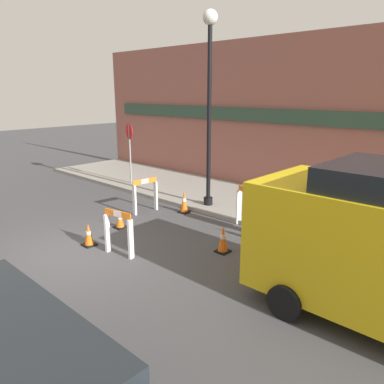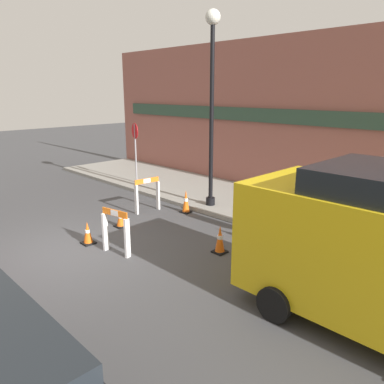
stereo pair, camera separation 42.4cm
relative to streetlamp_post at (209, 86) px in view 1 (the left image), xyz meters
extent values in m
plane|color=#424244|center=(-0.02, -5.08, -3.80)|extent=(60.00, 60.00, 0.00)
cube|color=gray|center=(-0.02, 1.24, -3.74)|extent=(18.00, 3.63, 0.12)
cube|color=#93564C|center=(-0.02, 3.13, -1.05)|extent=(18.00, 0.12, 5.50)
cube|color=#2D4738|center=(-0.02, 3.02, -1.00)|extent=(16.20, 0.10, 0.50)
cylinder|color=black|center=(0.00, 0.00, -3.56)|extent=(0.29, 0.29, 0.24)
cylinder|color=black|center=(0.00, 0.00, -0.99)|extent=(0.13, 0.13, 5.38)
sphere|color=silver|center=(0.00, 0.00, 1.88)|extent=(0.44, 0.44, 0.44)
cylinder|color=gray|center=(-4.13, 0.14, -2.53)|extent=(0.06, 0.06, 2.31)
cylinder|color=red|center=(-4.13, 0.14, -1.64)|extent=(0.59, 0.17, 0.60)
cube|color=white|center=(0.49, -4.17, -3.34)|extent=(0.08, 0.14, 0.92)
cube|color=white|center=(1.18, -4.04, -3.34)|extent=(0.08, 0.14, 0.92)
cube|color=orange|center=(0.83, -4.11, -2.81)|extent=(0.76, 0.17, 0.15)
cube|color=white|center=(0.83, -4.11, -2.81)|extent=(0.23, 0.07, 0.14)
cube|color=white|center=(2.25, -0.91, -3.30)|extent=(0.12, 0.14, 1.00)
cube|color=white|center=(1.60, -0.54, -3.30)|extent=(0.12, 0.14, 1.00)
cube|color=orange|center=(1.93, -0.73, -2.73)|extent=(0.72, 0.42, 0.15)
cube|color=white|center=(1.93, -0.73, -2.73)|extent=(0.23, 0.15, 0.13)
cube|color=white|center=(-1.11, -1.25, -3.34)|extent=(0.14, 0.07, 0.92)
cube|color=white|center=(-1.19, -2.04, -3.34)|extent=(0.14, 0.07, 0.92)
cube|color=orange|center=(-1.15, -1.65, -2.81)|extent=(0.11, 0.85, 0.15)
cube|color=white|center=(-1.15, -1.65, -2.81)|extent=(0.06, 0.26, 0.14)
cube|color=black|center=(2.48, -2.36, -3.78)|extent=(0.30, 0.30, 0.04)
cone|color=orange|center=(2.48, -2.36, -3.45)|extent=(0.22, 0.22, 0.63)
cylinder|color=white|center=(2.48, -2.36, -3.41)|extent=(0.13, 0.13, 0.09)
cube|color=black|center=(-0.15, -4.28, -3.78)|extent=(0.30, 0.30, 0.04)
cone|color=orange|center=(-0.15, -4.28, -3.50)|extent=(0.22, 0.23, 0.53)
cylinder|color=white|center=(-0.15, -4.28, -3.47)|extent=(0.13, 0.13, 0.07)
cube|color=black|center=(-0.59, -3.03, -3.78)|extent=(0.30, 0.30, 0.04)
cone|color=orange|center=(-0.59, -3.03, -3.53)|extent=(0.23, 0.22, 0.46)
cylinder|color=white|center=(-0.59, -3.03, -3.51)|extent=(0.13, 0.13, 0.06)
cube|color=black|center=(2.73, -1.22, -3.78)|extent=(0.30, 0.30, 0.04)
cone|color=orange|center=(2.73, -1.22, -3.42)|extent=(0.22, 0.22, 0.67)
cylinder|color=white|center=(2.73, -1.22, -3.39)|extent=(0.13, 0.13, 0.09)
cube|color=black|center=(-0.24, -0.86, -3.78)|extent=(0.30, 0.30, 0.04)
cone|color=orange|center=(-0.24, -0.86, -3.42)|extent=(0.22, 0.22, 0.68)
cylinder|color=white|center=(-0.24, -0.86, -3.39)|extent=(0.13, 0.13, 0.10)
cylinder|color=#33333D|center=(3.23, -0.83, -3.37)|extent=(0.33, 0.33, 0.86)
cylinder|color=yellow|center=(3.23, -0.83, -2.58)|extent=(0.46, 0.46, 0.72)
sphere|color=beige|center=(3.23, -0.83, -2.12)|extent=(0.26, 0.26, 0.19)
cylinder|color=black|center=(3.11, -7.32, -3.50)|extent=(0.60, 0.18, 0.60)
cylinder|color=black|center=(4.87, -1.67, -3.50)|extent=(0.60, 0.18, 0.60)
cylinder|color=black|center=(4.87, -3.75, -3.50)|extent=(0.60, 0.18, 0.60)
camera|label=1|loc=(7.47, -8.79, -0.14)|focal=35.00mm
camera|label=2|loc=(7.77, -8.49, -0.14)|focal=35.00mm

